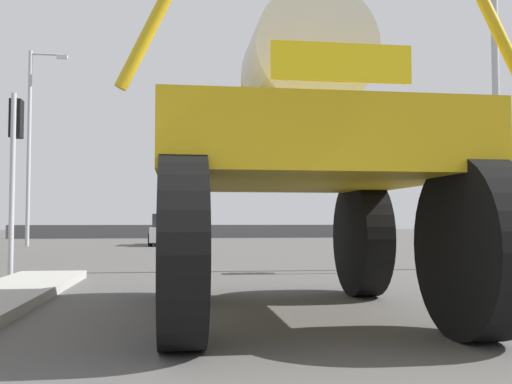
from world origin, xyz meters
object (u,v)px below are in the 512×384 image
at_px(oversize_sprayer, 296,164).
at_px(sedan_ahead, 170,230).
at_px(streetlight_far_left, 32,138).
at_px(traffic_signal_near_left, 15,143).
at_px(traffic_signal_near_right, 384,170).
at_px(streetlight_near_right, 501,72).

xyz_separation_m(oversize_sprayer, sedan_ahead, (-2.00, 21.57, -1.21)).
bearing_deg(streetlight_far_left, sedan_ahead, 3.00).
bearing_deg(traffic_signal_near_left, traffic_signal_near_right, 0.07).
xyz_separation_m(sedan_ahead, traffic_signal_near_left, (-3.03, -15.74, 2.16)).
xyz_separation_m(oversize_sprayer, traffic_signal_near_right, (3.26, 5.84, 0.46)).
xyz_separation_m(traffic_signal_near_left, traffic_signal_near_right, (8.29, 0.01, -0.49)).
height_order(sedan_ahead, streetlight_near_right, streetlight_near_right).
relative_size(traffic_signal_near_right, streetlight_near_right, 0.36).
bearing_deg(sedan_ahead, traffic_signal_near_right, -160.04).
height_order(traffic_signal_near_right, streetlight_near_right, streetlight_near_right).
height_order(streetlight_near_right, streetlight_far_left, streetlight_far_left).
relative_size(oversize_sprayer, streetlight_far_left, 0.58).
bearing_deg(streetlight_near_right, traffic_signal_near_left, -176.90).
distance_m(oversize_sprayer, sedan_ahead, 21.70).
bearing_deg(streetlight_far_left, oversize_sprayer, -68.14).
bearing_deg(traffic_signal_near_left, streetlight_near_right, 3.10).
distance_m(traffic_signal_near_right, streetlight_near_right, 4.29).
bearing_deg(streetlight_far_left, streetlight_near_right, -44.32).
relative_size(traffic_signal_near_left, traffic_signal_near_right, 1.20).
xyz_separation_m(sedan_ahead, traffic_signal_near_right, (5.26, -15.73, 1.67)).
height_order(oversize_sprayer, streetlight_far_left, streetlight_far_left).
height_order(sedan_ahead, traffic_signal_near_right, traffic_signal_near_right).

